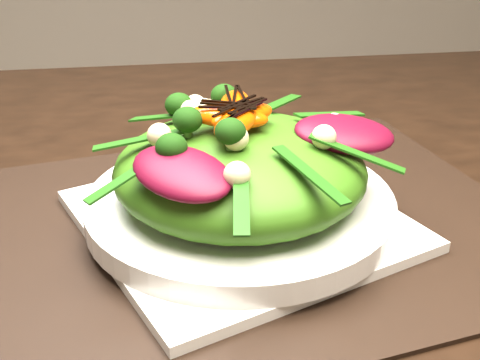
{
  "coord_description": "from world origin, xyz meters",
  "views": [
    {
      "loc": [
        -0.39,
        -0.58,
        1.05
      ],
      "look_at": [
        -0.31,
        -0.09,
        0.8
      ],
      "focal_mm": 48.0,
      "sensor_mm": 36.0,
      "label": 1
    }
  ],
  "objects": [
    {
      "name": "plate_base",
      "position": [
        -0.31,
        -0.09,
        0.76
      ],
      "size": [
        0.33,
        0.33,
        0.01
      ],
      "primitive_type": "cube",
      "rotation": [
        0.0,
        0.0,
        0.38
      ],
      "color": "white",
      "rests_on": "placemat"
    },
    {
      "name": "salad_bowl",
      "position": [
        -0.31,
        -0.09,
        0.77
      ],
      "size": [
        0.35,
        0.35,
        0.02
      ],
      "primitive_type": "cylinder",
      "rotation": [
        0.0,
        0.0,
        -0.39
      ],
      "color": "silver",
      "rests_on": "plate_base"
    },
    {
      "name": "balsamic_drizzle",
      "position": [
        -0.32,
        -0.06,
        0.86
      ],
      "size": [
        0.04,
        0.03,
        0.0
      ],
      "primitive_type": "cube",
      "rotation": [
        0.0,
        0.0,
        0.58
      ],
      "color": "black",
      "rests_on": "orange_segment"
    },
    {
      "name": "orange_segment",
      "position": [
        -0.32,
        -0.06,
        0.85
      ],
      "size": [
        0.07,
        0.06,
        0.02
      ],
      "primitive_type": "ellipsoid",
      "rotation": [
        0.0,
        0.0,
        0.58
      ],
      "color": "#E94003",
      "rests_on": "lettuce_mound"
    },
    {
      "name": "broccoli_floret",
      "position": [
        -0.37,
        -0.06,
        0.86
      ],
      "size": [
        0.04,
        0.04,
        0.03
      ],
      "primitive_type": "sphere",
      "rotation": [
        0.0,
        0.0,
        0.04
      ],
      "color": "black",
      "rests_on": "lettuce_mound"
    },
    {
      "name": "lettuce_mound",
      "position": [
        -0.31,
        -0.09,
        0.81
      ],
      "size": [
        0.27,
        0.27,
        0.07
      ],
      "primitive_type": "ellipsoid",
      "rotation": [
        0.0,
        0.0,
        0.28
      ],
      "color": "#386713",
      "rests_on": "salad_bowl"
    },
    {
      "name": "macadamia_nut",
      "position": [
        -0.27,
        -0.13,
        0.85
      ],
      "size": [
        0.02,
        0.02,
        0.02
      ],
      "primitive_type": "sphere",
      "rotation": [
        0.0,
        0.0,
        -0.14
      ],
      "color": "beige",
      "rests_on": "lettuce_mound"
    },
    {
      "name": "placemat",
      "position": [
        -0.31,
        -0.09,
        0.75
      ],
      "size": [
        0.58,
        0.48,
        0.0
      ],
      "primitive_type": "cube",
      "rotation": [
        0.0,
        0.0,
        0.19
      ],
      "color": "black",
      "rests_on": "dining_table"
    },
    {
      "name": "radicchio_leaf",
      "position": [
        -0.23,
        -0.1,
        0.84
      ],
      "size": [
        0.09,
        0.06,
        0.02
      ],
      "primitive_type": "ellipsoid",
      "rotation": [
        0.0,
        0.0,
        -0.09
      ],
      "color": "#4A0718",
      "rests_on": "lettuce_mound"
    }
  ]
}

